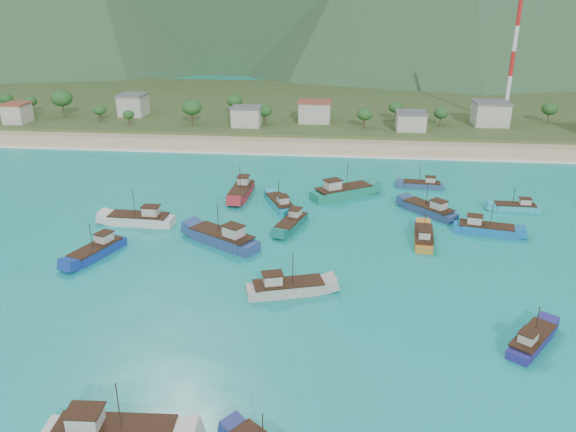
# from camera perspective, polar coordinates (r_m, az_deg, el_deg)

# --- Properties ---
(ground) EXTENTS (600.00, 600.00, 0.00)m
(ground) POSITION_cam_1_polar(r_m,az_deg,el_deg) (83.72, 1.30, -6.53)
(ground) COLOR #0B806F
(ground) RESTS_ON ground
(beach) EXTENTS (400.00, 18.00, 1.20)m
(beach) POSITION_cam_1_polar(r_m,az_deg,el_deg) (157.75, 3.72, 7.05)
(beach) COLOR beige
(beach) RESTS_ON ground
(land) EXTENTS (400.00, 110.00, 2.40)m
(land) POSITION_cam_1_polar(r_m,az_deg,el_deg) (217.32, 4.45, 11.05)
(land) COLOR #385123
(land) RESTS_ON ground
(surf_line) EXTENTS (400.00, 2.50, 0.08)m
(surf_line) POSITION_cam_1_polar(r_m,az_deg,el_deg) (148.58, 3.56, 6.14)
(surf_line) COLOR white
(surf_line) RESTS_ON ground
(village) EXTENTS (219.84, 26.13, 6.78)m
(village) POSITION_cam_1_polar(r_m,az_deg,el_deg) (179.69, 9.83, 10.08)
(village) COLOR beige
(village) RESTS_ON ground
(vegetation) EXTENTS (275.07, 25.90, 9.04)m
(vegetation) POSITION_cam_1_polar(r_m,az_deg,el_deg) (180.97, -0.48, 10.67)
(vegetation) COLOR #235623
(vegetation) RESTS_ON ground
(radio_tower) EXTENTS (1.20, 1.20, 43.84)m
(radio_tower) POSITION_cam_1_polar(r_m,az_deg,el_deg) (188.90, 21.96, 15.26)
(radio_tower) COLOR red
(radio_tower) RESTS_ON ground
(boat_0) EXTENTS (6.99, 10.47, 6.00)m
(boat_0) POSITION_cam_1_polar(r_m,az_deg,el_deg) (111.41, -0.84, 1.23)
(boat_0) COLOR #1C9BB3
(boat_0) RESTS_ON ground
(boat_3) EXTENTS (11.53, 6.40, 6.53)m
(boat_3) POSITION_cam_1_polar(r_m,az_deg,el_deg) (79.82, -0.12, -7.37)
(boat_3) COLOR #AEA99E
(boat_3) RESTS_ON ground
(boat_4) EXTENTS (8.70, 2.73, 5.11)m
(boat_4) POSITION_cam_1_polar(r_m,az_deg,el_deg) (118.67, 22.12, 0.79)
(boat_4) COLOR #27A4B8
(boat_4) RESTS_ON ground
(boat_5) EXTENTS (10.03, 10.34, 6.57)m
(boat_5) POSITION_cam_1_polar(r_m,az_deg,el_deg) (111.23, 14.16, 0.57)
(boat_5) COLOR navy
(boat_5) RESTS_ON ground
(boat_7) EXTENTS (10.83, 5.10, 6.16)m
(boat_7) POSITION_cam_1_polar(r_m,az_deg,el_deg) (105.23, 19.36, -1.29)
(boat_7) COLOR #1065AE
(boat_7) RESTS_ON ground
(boat_8) EXTENTS (12.13, 3.97, 7.10)m
(boat_8) POSITION_cam_1_polar(r_m,az_deg,el_deg) (106.57, -14.77, -0.37)
(boat_8) COLOR silver
(boat_8) RESTS_ON ground
(boat_9) EXTENTS (8.97, 3.26, 5.20)m
(boat_9) POSITION_cam_1_polar(r_m,az_deg,el_deg) (126.48, 13.47, 3.06)
(boat_9) COLOR navy
(boat_9) RESTS_ON ground
(boat_10) EXTENTS (3.86, 11.82, 6.92)m
(boat_10) POSITION_cam_1_polar(r_m,az_deg,el_deg) (118.46, -4.74, 2.50)
(boat_10) COLOR #A8242D
(boat_10) RESTS_ON ground
(boat_13) EXTENTS (6.54, 11.15, 6.33)m
(boat_13) POSITION_cam_1_polar(r_m,az_deg,el_deg) (96.07, -18.84, -3.40)
(boat_13) COLOR navy
(boat_13) RESTS_ON ground
(boat_15) EXTENTS (7.68, 9.06, 5.46)m
(boat_15) POSITION_cam_1_polar(r_m,az_deg,el_deg) (75.09, 23.52, -11.59)
(boat_15) COLOR navy
(boat_15) RESTS_ON ground
(boat_16) EXTENTS (5.58, 10.21, 5.79)m
(boat_16) POSITION_cam_1_polar(r_m,az_deg,el_deg) (101.91, 0.37, -0.79)
(boat_16) COLOR #13675A
(boat_16) RESTS_ON ground
(boat_17) EXTENTS (13.25, 10.21, 7.78)m
(boat_17) POSITION_cam_1_polar(r_m,az_deg,el_deg) (95.39, -6.60, -2.32)
(boat_17) COLOR navy
(boat_17) RESTS_ON ground
(boat_20) EXTENTS (13.33, 10.62, 7.89)m
(boat_20) POSITION_cam_1_polar(r_m,az_deg,el_deg) (117.55, 5.55, 2.41)
(boat_20) COLOR #167D61
(boat_20) RESTS_ON ground
(boat_26) EXTENTS (3.89, 10.23, 5.90)m
(boat_26) POSITION_cam_1_polar(r_m,az_deg,el_deg) (98.64, 13.61, -2.20)
(boat_26) COLOR #B87B28
(boat_26) RESTS_ON ground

